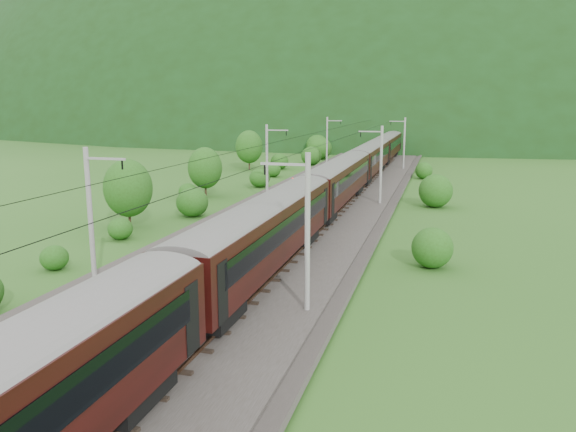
# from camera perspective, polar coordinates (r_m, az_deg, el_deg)

# --- Properties ---
(ground) EXTENTS (600.00, 600.00, 0.00)m
(ground) POSITION_cam_1_polar(r_m,az_deg,el_deg) (31.10, -9.37, -8.76)
(ground) COLOR #28551A
(ground) RESTS_ON ground
(railbed) EXTENTS (14.00, 220.00, 0.30)m
(railbed) POSITION_cam_1_polar(r_m,az_deg,el_deg) (39.88, -3.31, -3.83)
(railbed) COLOR #38332D
(railbed) RESTS_ON ground
(track_left) EXTENTS (2.40, 220.00, 0.27)m
(track_left) POSITION_cam_1_polar(r_m,az_deg,el_deg) (40.65, -6.52, -3.27)
(track_left) COLOR brown
(track_left) RESTS_ON railbed
(track_right) EXTENTS (2.40, 220.00, 0.27)m
(track_right) POSITION_cam_1_polar(r_m,az_deg,el_deg) (39.13, 0.02, -3.78)
(track_right) COLOR brown
(track_right) RESTS_ON railbed
(catenary_left) EXTENTS (2.54, 192.28, 8.00)m
(catenary_left) POSITION_cam_1_polar(r_m,az_deg,el_deg) (61.58, -2.09, 5.74)
(catenary_left) COLOR gray
(catenary_left) RESTS_ON railbed
(catenary_right) EXTENTS (2.54, 192.28, 8.00)m
(catenary_right) POSITION_cam_1_polar(r_m,az_deg,el_deg) (59.02, 9.36, 5.35)
(catenary_right) COLOR gray
(catenary_right) RESTS_ON railbed
(overhead_wires) EXTENTS (4.83, 198.00, 0.03)m
(overhead_wires) POSITION_cam_1_polar(r_m,az_deg,el_deg) (38.63, -3.43, 6.16)
(overhead_wires) COLOR black
(overhead_wires) RESTS_ON ground
(mountain_main) EXTENTS (504.00, 360.00, 244.00)m
(mountain_main) POSITION_cam_1_polar(r_m,az_deg,el_deg) (286.81, 13.35, 9.09)
(mountain_main) COLOR #163210
(mountain_main) RESTS_ON ground
(mountain_ridge) EXTENTS (336.00, 280.00, 132.00)m
(mountain_ridge) POSITION_cam_1_polar(r_m,az_deg,el_deg) (352.41, -6.49, 9.72)
(mountain_ridge) COLOR #163210
(mountain_ridge) RESTS_ON ground
(train) EXTENTS (3.13, 172.75, 5.45)m
(train) POSITION_cam_1_polar(r_m,az_deg,el_deg) (55.79, 5.06, 4.26)
(train) COLOR black
(train) RESTS_ON ground
(hazard_post_near) EXTENTS (0.17, 0.17, 1.63)m
(hazard_post_near) POSITION_cam_1_polar(r_m,az_deg,el_deg) (84.71, 6.71, 4.96)
(hazard_post_near) COLOR red
(hazard_post_near) RESTS_ON railbed
(hazard_post_far) EXTENTS (0.15, 0.15, 1.44)m
(hazard_post_far) POSITION_cam_1_polar(r_m,az_deg,el_deg) (72.29, 5.63, 3.78)
(hazard_post_far) COLOR red
(hazard_post_far) RESTS_ON railbed
(signal) EXTENTS (0.23, 0.23, 2.10)m
(signal) POSITION_cam_1_polar(r_m,az_deg,el_deg) (62.48, 0.50, 3.09)
(signal) COLOR black
(signal) RESTS_ON railbed
(vegetation_left) EXTENTS (13.24, 147.17, 6.26)m
(vegetation_left) POSITION_cam_1_polar(r_m,az_deg,el_deg) (66.23, -7.75, 4.18)
(vegetation_left) COLOR #234D14
(vegetation_left) RESTS_ON ground
(vegetation_right) EXTENTS (6.17, 95.77, 3.10)m
(vegetation_right) POSITION_cam_1_polar(r_m,az_deg,el_deg) (35.51, 14.13, -4.04)
(vegetation_right) COLOR #234D14
(vegetation_right) RESTS_ON ground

